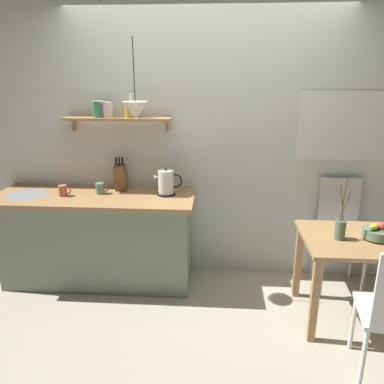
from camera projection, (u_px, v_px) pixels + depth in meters
The scene contains 13 objects.
ground_plane at pixel (201, 303), 3.36m from camera, with size 14.00×14.00×0.00m, color #BCB29E.
back_wall at pixel (227, 139), 3.55m from camera, with size 6.80×0.11×2.70m.
kitchen_counter at pixel (98, 238), 3.59m from camera, with size 1.83×0.63×0.88m.
wall_shelf at pixel (116, 113), 3.40m from camera, with size 0.97×0.20×0.34m.
dining_table at pixel (359, 253), 2.98m from camera, with size 0.88×0.71×0.72m.
dining_chair_far at pixel (339, 230), 3.51m from camera, with size 0.44×0.45×1.02m.
fruit_bowl at pixel (377, 233), 2.91m from camera, with size 0.22×0.22×0.13m.
twig_vase at pixel (340, 229), 2.90m from camera, with size 0.08×0.08×0.49m.
electric_kettle at pixel (166, 183), 3.43m from camera, with size 0.26×0.17×0.25m.
knife_block at pixel (121, 177), 3.55m from camera, with size 0.10×0.16×0.33m.
coffee_mug_by_sink at pixel (63, 191), 3.42m from camera, with size 0.12×0.08×0.10m.
coffee_mug_spare at pixel (100, 188), 3.49m from camera, with size 0.12×0.08×0.10m.
pendant_lamp at pixel (136, 110), 3.09m from camera, with size 0.21×0.21×0.64m.
Camera 1 is at (0.12, -2.90, 1.95)m, focal length 35.49 mm.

